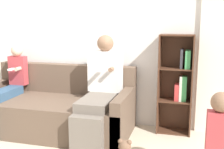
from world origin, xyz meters
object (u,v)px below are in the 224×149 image
object	(u,v)px
couch	(56,110)
adult_seated	(100,87)
child_seated	(4,90)
toddler_standing	(219,136)
bookshelf	(177,82)

from	to	relation	value
couch	adult_seated	bearing A→B (deg)	-7.13
couch	child_seated	distance (m)	0.73
toddler_standing	bookshelf	world-z (taller)	bookshelf
couch	adult_seated	xyz separation A→B (m)	(0.65, -0.08, 0.37)
adult_seated	child_seated	distance (m)	1.32
couch	toddler_standing	world-z (taller)	toddler_standing
couch	child_seated	xyz separation A→B (m)	(-0.66, -0.14, 0.27)
child_seated	toddler_standing	xyz separation A→B (m)	(2.62, -0.67, -0.09)
adult_seated	toddler_standing	world-z (taller)	adult_seated
couch	toddler_standing	bearing A→B (deg)	-22.50
child_seated	adult_seated	bearing A→B (deg)	2.58
bookshelf	child_seated	bearing A→B (deg)	-167.28
toddler_standing	adult_seated	bearing A→B (deg)	150.88
bookshelf	adult_seated	bearing A→B (deg)	-153.99
child_seated	bookshelf	xyz separation A→B (m)	(2.21, 0.50, 0.12)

